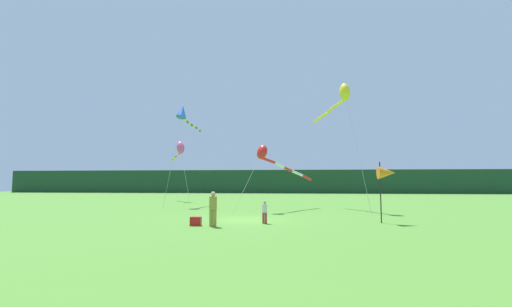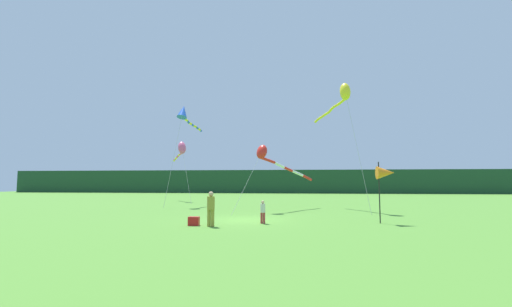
{
  "view_description": "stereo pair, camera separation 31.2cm",
  "coord_description": "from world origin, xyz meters",
  "px_view_note": "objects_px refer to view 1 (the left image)",
  "views": [
    {
      "loc": [
        2.5,
        -19.01,
        2.18
      ],
      "look_at": [
        0.0,
        6.0,
        4.33
      ],
      "focal_mm": 23.14,
      "sensor_mm": 36.0,
      "label": 1
    },
    {
      "loc": [
        2.81,
        -18.98,
        2.18
      ],
      "look_at": [
        0.0,
        6.0,
        4.33
      ],
      "focal_mm": 23.14,
      "sensor_mm": 36.0,
      "label": 2
    }
  ],
  "objects_px": {
    "kite_red": "(270,157)",
    "cooler_box": "(196,221)",
    "person_adult": "(213,207)",
    "kite_yellow": "(342,96)",
    "kite_blue": "(183,113)",
    "kite_rainbow": "(180,149)",
    "banner_flag_pole": "(387,173)",
    "person_child": "(265,211)"
  },
  "relations": [
    {
      "from": "kite_red",
      "to": "cooler_box",
      "type": "bearing_deg",
      "value": -111.18
    },
    {
      "from": "person_adult",
      "to": "kite_yellow",
      "type": "distance_m",
      "value": 15.05
    },
    {
      "from": "cooler_box",
      "to": "kite_blue",
      "type": "distance_m",
      "value": 16.15
    },
    {
      "from": "person_adult",
      "to": "kite_red",
      "type": "height_order",
      "value": "kite_red"
    },
    {
      "from": "kite_rainbow",
      "to": "banner_flag_pole",
      "type": "bearing_deg",
      "value": -45.6
    },
    {
      "from": "banner_flag_pole",
      "to": "kite_rainbow",
      "type": "height_order",
      "value": "kite_rainbow"
    },
    {
      "from": "cooler_box",
      "to": "kite_rainbow",
      "type": "height_order",
      "value": "kite_rainbow"
    },
    {
      "from": "banner_flag_pole",
      "to": "kite_rainbow",
      "type": "bearing_deg",
      "value": 134.4
    },
    {
      "from": "kite_blue",
      "to": "kite_yellow",
      "type": "bearing_deg",
      "value": -12.9
    },
    {
      "from": "kite_rainbow",
      "to": "kite_yellow",
      "type": "xyz_separation_m",
      "value": [
        16.45,
        -10.01,
        3.05
      ]
    },
    {
      "from": "banner_flag_pole",
      "to": "kite_rainbow",
      "type": "relative_size",
      "value": 0.47
    },
    {
      "from": "person_adult",
      "to": "kite_blue",
      "type": "relative_size",
      "value": 0.18
    },
    {
      "from": "kite_red",
      "to": "kite_yellow",
      "type": "height_order",
      "value": "kite_yellow"
    },
    {
      "from": "person_adult",
      "to": "kite_rainbow",
      "type": "distance_m",
      "value": 22.31
    },
    {
      "from": "kite_rainbow",
      "to": "kite_yellow",
      "type": "distance_m",
      "value": 19.5
    },
    {
      "from": "cooler_box",
      "to": "kite_yellow",
      "type": "height_order",
      "value": "kite_yellow"
    },
    {
      "from": "person_adult",
      "to": "kite_yellow",
      "type": "bearing_deg",
      "value": 51.65
    },
    {
      "from": "person_child",
      "to": "kite_blue",
      "type": "bearing_deg",
      "value": 125.47
    },
    {
      "from": "person_child",
      "to": "kite_yellow",
      "type": "bearing_deg",
      "value": 57.39
    },
    {
      "from": "person_adult",
      "to": "person_child",
      "type": "height_order",
      "value": "person_adult"
    },
    {
      "from": "banner_flag_pole",
      "to": "kite_yellow",
      "type": "height_order",
      "value": "kite_yellow"
    },
    {
      "from": "person_child",
      "to": "cooler_box",
      "type": "distance_m",
      "value": 3.58
    },
    {
      "from": "person_child",
      "to": "cooler_box",
      "type": "xyz_separation_m",
      "value": [
        -3.35,
        -1.17,
        -0.45
      ]
    },
    {
      "from": "person_adult",
      "to": "person_child",
      "type": "distance_m",
      "value": 2.83
    },
    {
      "from": "kite_red",
      "to": "kite_blue",
      "type": "relative_size",
      "value": 0.77
    },
    {
      "from": "person_child",
      "to": "cooler_box",
      "type": "bearing_deg",
      "value": -160.77
    },
    {
      "from": "person_adult",
      "to": "kite_rainbow",
      "type": "bearing_deg",
      "value": 113.09
    },
    {
      "from": "kite_rainbow",
      "to": "kite_blue",
      "type": "height_order",
      "value": "kite_blue"
    },
    {
      "from": "cooler_box",
      "to": "kite_yellow",
      "type": "relative_size",
      "value": 0.05
    },
    {
      "from": "kite_rainbow",
      "to": "kite_blue",
      "type": "relative_size",
      "value": 0.73
    },
    {
      "from": "person_adult",
      "to": "banner_flag_pole",
      "type": "xyz_separation_m",
      "value": [
        8.9,
        2.22,
        1.68
      ]
    },
    {
      "from": "kite_rainbow",
      "to": "kite_yellow",
      "type": "bearing_deg",
      "value": -31.31
    },
    {
      "from": "banner_flag_pole",
      "to": "kite_blue",
      "type": "height_order",
      "value": "kite_blue"
    },
    {
      "from": "cooler_box",
      "to": "banner_flag_pole",
      "type": "bearing_deg",
      "value": 11.32
    },
    {
      "from": "cooler_box",
      "to": "kite_blue",
      "type": "xyz_separation_m",
      "value": [
        -5.03,
        12.93,
        8.27
      ]
    },
    {
      "from": "kite_yellow",
      "to": "kite_blue",
      "type": "bearing_deg",
      "value": 167.1
    },
    {
      "from": "person_adult",
      "to": "person_child",
      "type": "xyz_separation_m",
      "value": [
        2.43,
        1.42,
        -0.28
      ]
    },
    {
      "from": "person_adult",
      "to": "kite_rainbow",
      "type": "relative_size",
      "value": 0.25
    },
    {
      "from": "person_child",
      "to": "kite_rainbow",
      "type": "height_order",
      "value": "kite_rainbow"
    },
    {
      "from": "person_child",
      "to": "kite_red",
      "type": "height_order",
      "value": "kite_red"
    },
    {
      "from": "kite_rainbow",
      "to": "kite_blue",
      "type": "distance_m",
      "value": 7.75
    },
    {
      "from": "kite_red",
      "to": "kite_rainbow",
      "type": "height_order",
      "value": "kite_rainbow"
    }
  ]
}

